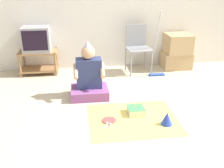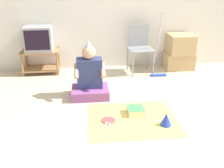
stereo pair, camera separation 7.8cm
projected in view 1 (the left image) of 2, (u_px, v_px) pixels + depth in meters
ground_plane at (155, 123)px, 3.31m from camera, size 16.00×16.00×0.00m
wall_back at (125, 1)px, 4.93m from camera, size 6.40×0.06×2.55m
tv_stand at (39, 60)px, 4.90m from camera, size 0.70×0.42×0.43m
tv at (36, 39)px, 4.74m from camera, size 0.49×0.41×0.45m
folding_chair at (138, 45)px, 4.90m from camera, size 0.48×0.44×0.88m
cardboard_box_stack at (177, 51)px, 5.14m from camera, size 0.56×0.48×0.68m
dust_mop at (156, 56)px, 4.84m from camera, size 0.28×0.46×1.18m
person_seated at (89, 79)px, 3.95m from camera, size 0.56×0.45×0.86m
party_cloth at (133, 119)px, 3.41m from camera, size 1.14×0.94×0.01m
birthday_cake at (136, 110)px, 3.52m from camera, size 0.22×0.22×0.15m
party_hat_blue at (167, 118)px, 3.26m from camera, size 0.15×0.15×0.16m
paper_plate at (109, 120)px, 3.36m from camera, size 0.18×0.18×0.01m
plastic_spoon_near at (107, 124)px, 3.28m from camera, size 0.07×0.14×0.01m
plastic_spoon_far at (110, 125)px, 3.26m from camera, size 0.04×0.14×0.01m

